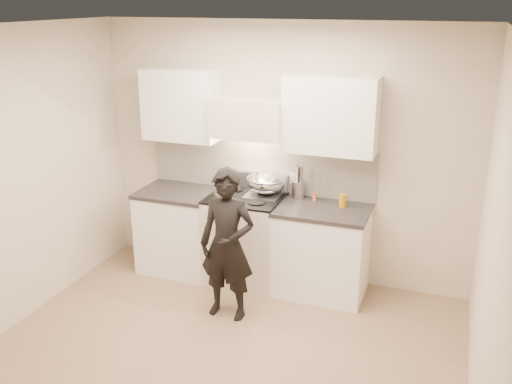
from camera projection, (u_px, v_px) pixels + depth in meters
ground_plane at (219, 357)px, 4.85m from camera, size 4.00×4.00×0.00m
room_shell at (226, 165)px, 4.68m from camera, size 4.04×3.54×2.70m
stove at (245, 238)px, 6.06m from camera, size 0.76×0.65×0.96m
counter_right at (321, 250)px, 5.79m from camera, size 0.92×0.67×0.92m
counter_left at (180, 230)px, 6.31m from camera, size 0.82×0.67×0.92m
wok at (267, 183)px, 5.93m from camera, size 0.42×0.50×0.34m
stock_pot at (225, 191)px, 5.80m from camera, size 0.31×0.23×0.15m
utensil_crock at (298, 188)px, 5.91m from camera, size 0.13×0.13×0.34m
spice_jar at (315, 197)px, 5.84m from camera, size 0.04×0.04×0.08m
oil_glass at (343, 201)px, 5.67m from camera, size 0.07×0.07×0.13m
person at (227, 245)px, 5.27m from camera, size 0.54×0.36×1.46m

